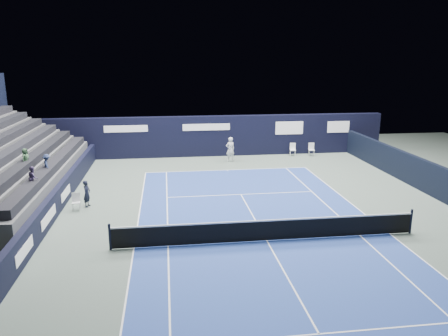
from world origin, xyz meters
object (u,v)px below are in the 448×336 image
object	(u,v)px
folding_chair_back_a	(293,147)
tennis_player	(230,149)
folding_chair_back_b	(311,148)
line_judge_chair	(76,200)
tennis_net	(267,230)

from	to	relation	value
folding_chair_back_a	tennis_player	distance (m)	5.32
folding_chair_back_a	folding_chair_back_b	bearing A→B (deg)	2.27
tennis_player	line_judge_chair	bearing A→B (deg)	-134.57
tennis_net	folding_chair_back_a	bearing A→B (deg)	70.07
tennis_net	tennis_player	distance (m)	14.36
folding_chair_back_a	folding_chair_back_b	distance (m)	1.45
line_judge_chair	tennis_net	distance (m)	9.98
tennis_player	tennis_net	bearing A→B (deg)	-92.26
folding_chair_back_a	line_judge_chair	distance (m)	17.89
folding_chair_back_b	tennis_net	distance (m)	17.03
folding_chair_back_b	line_judge_chair	xyz separation A→B (m)	(-15.76, -10.47, -0.06)
folding_chair_back_a	tennis_net	distance (m)	16.71
folding_chair_back_a	folding_chair_back_b	world-z (taller)	folding_chair_back_b
folding_chair_back_a	tennis_player	bearing A→B (deg)	-153.18
tennis_player	folding_chair_back_a	bearing A→B (deg)	14.92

